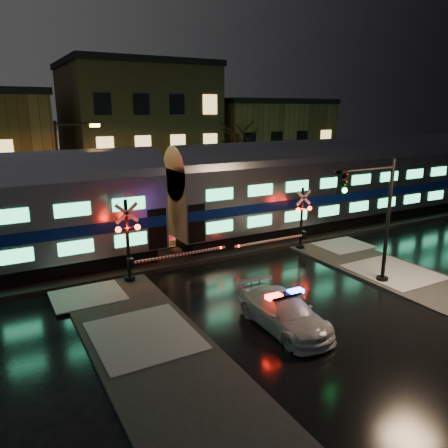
{
  "coord_description": "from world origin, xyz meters",
  "views": [
    {
      "loc": [
        -10.89,
        -16.75,
        8.01
      ],
      "look_at": [
        -0.14,
        2.5,
        2.2
      ],
      "focal_mm": 35.0,
      "sensor_mm": 36.0,
      "label": 1
    }
  ],
  "objects": [
    {
      "name": "building_right",
      "position": [
        15.0,
        22.0,
        4.25
      ],
      "size": [
        12.0,
        10.0,
        8.5
      ],
      "primitive_type": "cube",
      "color": "brown",
      "rests_on": "ground"
    },
    {
      "name": "train",
      "position": [
        -2.36,
        5.0,
        3.38
      ],
      "size": [
        51.0,
        3.12,
        5.92
      ],
      "color": "black",
      "rests_on": "ballast"
    },
    {
      "name": "police_car",
      "position": [
        -1.63,
        -4.8,
        0.66
      ],
      "size": [
        1.91,
        4.54,
        1.46
      ],
      "rotation": [
        0.0,
        0.0,
        -0.02
      ],
      "color": "silver",
      "rests_on": "ground"
    },
    {
      "name": "traffic_light",
      "position": [
        4.22,
        -3.53,
        3.14
      ],
      "size": [
        3.82,
        0.69,
        5.9
      ],
      "rotation": [
        0.0,
        0.0,
        0.2
      ],
      "color": "black",
      "rests_on": "ground"
    },
    {
      "name": "ballast",
      "position": [
        0.0,
        5.0,
        0.12
      ],
      "size": [
        90.0,
        4.2,
        0.24
      ],
      "primitive_type": "cube",
      "color": "black",
      "rests_on": "ground"
    },
    {
      "name": "crossing_signal_left",
      "position": [
        -4.98,
        2.3,
        1.67
      ],
      "size": [
        5.71,
        0.65,
        4.04
      ],
      "color": "black",
      "rests_on": "ground"
    },
    {
      "name": "ground",
      "position": [
        0.0,
        0.0,
        0.0
      ],
      "size": [
        120.0,
        120.0,
        0.0
      ],
      "primitive_type": "plane",
      "color": "black",
      "rests_on": "ground"
    },
    {
      "name": "crossing_signal_right",
      "position": [
        4.58,
        2.3,
        1.52
      ],
      "size": [
        5.23,
        0.63,
        3.7
      ],
      "color": "black",
      "rests_on": "ground"
    },
    {
      "name": "building_mid",
      "position": [
        2.0,
        22.5,
        5.75
      ],
      "size": [
        12.0,
        11.0,
        11.5
      ],
      "primitive_type": "cube",
      "color": "brown",
      "rests_on": "ground"
    },
    {
      "name": "sidewalk_right",
      "position": [
        6.5,
        -6.0,
        0.06
      ],
      "size": [
        4.0,
        20.0,
        0.12
      ],
      "primitive_type": "cube",
      "color": "#2D2D2D",
      "rests_on": "ground"
    },
    {
      "name": "sidewalk_left",
      "position": [
        -6.5,
        -6.0,
        0.06
      ],
      "size": [
        4.0,
        20.0,
        0.12
      ],
      "primitive_type": "cube",
      "color": "#2D2D2D",
      "rests_on": "ground"
    },
    {
      "name": "streetlight",
      "position": [
        -6.8,
        9.0,
        4.27
      ],
      "size": [
        2.47,
        0.26,
        7.4
      ],
      "color": "black",
      "rests_on": "ground"
    }
  ]
}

